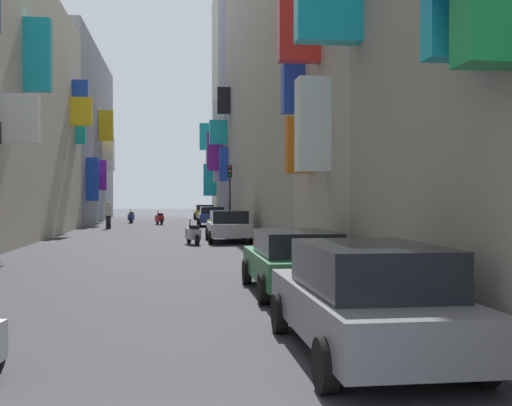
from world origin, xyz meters
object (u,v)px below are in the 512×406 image
(scooter_blue, at_px, (131,217))
(scooter_red, at_px, (160,218))
(parked_car_yellow, at_px, (205,211))
(scooter_orange, at_px, (214,224))
(parked_car_grey, at_px, (366,298))
(parked_car_green, at_px, (295,260))
(parked_car_silver, at_px, (229,225))
(parked_car_blue, at_px, (212,216))
(scooter_silver, at_px, (193,234))
(pedestrian_crossing, at_px, (108,215))
(traffic_light_near_corner, at_px, (230,186))

(scooter_blue, relative_size, scooter_red, 1.01)
(scooter_blue, bearing_deg, parked_car_yellow, 49.32)
(scooter_blue, xyz_separation_m, scooter_orange, (5.75, -12.01, -0.00))
(parked_car_grey, relative_size, scooter_blue, 2.42)
(parked_car_green, height_order, scooter_red, parked_car_green)
(parked_car_silver, relative_size, parked_car_green, 0.97)
(parked_car_silver, xyz_separation_m, scooter_orange, (-0.14, 8.72, -0.30))
(parked_car_silver, distance_m, scooter_orange, 8.73)
(scooter_red, bearing_deg, parked_car_yellow, 69.16)
(parked_car_blue, relative_size, scooter_silver, 2.17)
(parked_car_green, relative_size, scooter_orange, 2.41)
(parked_car_green, distance_m, scooter_orange, 23.73)
(scooter_blue, height_order, scooter_orange, same)
(parked_car_blue, distance_m, pedestrian_crossing, 7.35)
(scooter_blue, relative_size, pedestrian_crossing, 1.04)
(parked_car_grey, bearing_deg, parked_car_silver, 90.14)
(scooter_orange, bearing_deg, traffic_light_near_corner, 33.07)
(parked_car_grey, height_order, scooter_blue, parked_car_grey)
(parked_car_green, bearing_deg, parked_car_silver, 90.55)
(parked_car_blue, distance_m, traffic_light_near_corner, 5.99)
(parked_car_blue, height_order, scooter_silver, parked_car_blue)
(parked_car_grey, xyz_separation_m, scooter_silver, (-1.72, 18.96, -0.31))
(parked_car_yellow, height_order, scooter_orange, parked_car_yellow)
(parked_car_silver, distance_m, pedestrian_crossing, 14.04)
(scooter_orange, bearing_deg, pedestrian_crossing, 151.52)
(parked_car_yellow, relative_size, scooter_red, 2.38)
(scooter_blue, bearing_deg, scooter_silver, -79.18)
(parked_car_grey, height_order, scooter_silver, parked_car_grey)
(parked_car_blue, relative_size, parked_car_green, 0.93)
(pedestrian_crossing, relative_size, traffic_light_near_corner, 0.44)
(parked_car_blue, height_order, scooter_blue, parked_car_blue)
(scooter_silver, bearing_deg, pedestrian_crossing, 110.39)
(scooter_blue, xyz_separation_m, traffic_light_near_corner, (6.78, -11.34, 2.29))
(parked_car_green, bearing_deg, parked_car_blue, 90.10)
(parked_car_silver, xyz_separation_m, parked_car_yellow, (0.20, 27.82, -0.04))
(parked_car_grey, bearing_deg, parked_car_blue, 89.93)
(parked_car_grey, height_order, parked_car_silver, parked_car_grey)
(parked_car_grey, height_order, parked_car_yellow, parked_car_grey)
(scooter_red, relative_size, traffic_light_near_corner, 0.45)
(traffic_light_near_corner, bearing_deg, scooter_silver, -103.42)
(scooter_red, height_order, scooter_orange, same)
(pedestrian_crossing, bearing_deg, parked_car_silver, -61.26)
(parked_car_yellow, distance_m, scooter_orange, 19.11)
(scooter_orange, relative_size, scooter_silver, 0.96)
(scooter_blue, height_order, traffic_light_near_corner, traffic_light_near_corner)
(scooter_silver, bearing_deg, parked_car_silver, 38.92)
(parked_car_yellow, height_order, pedestrian_crossing, pedestrian_crossing)
(parked_car_blue, bearing_deg, parked_car_green, -89.90)
(scooter_red, bearing_deg, parked_car_green, -83.46)
(scooter_orange, xyz_separation_m, scooter_silver, (-1.53, -10.07, 0.00))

